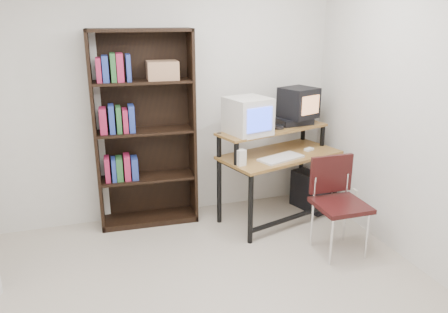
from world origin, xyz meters
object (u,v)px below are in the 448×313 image
object	(u,v)px
computer_desk	(278,157)
pc_tower	(310,191)
school_chair	(337,195)
bookshelf	(144,129)
crt_monitor	(248,116)
crt_tv	(299,103)

from	to	relation	value
computer_desk	pc_tower	distance (m)	0.67
pc_tower	school_chair	xyz separation A→B (m)	(-0.23, -0.87, 0.34)
computer_desk	bookshelf	world-z (taller)	bookshelf
crt_monitor	school_chair	xyz separation A→B (m)	(0.58, -0.79, -0.61)
pc_tower	bookshelf	distance (m)	1.98
school_chair	bookshelf	distance (m)	2.00
computer_desk	crt_tv	world-z (taller)	crt_tv
crt_tv	bookshelf	xyz separation A→B (m)	(-1.65, 0.16, -0.20)
computer_desk	pc_tower	size ratio (longest dim) A/B	3.04
bookshelf	school_chair	bearing A→B (deg)	-33.09
computer_desk	school_chair	bearing A→B (deg)	-89.32
crt_monitor	bookshelf	world-z (taller)	bookshelf
pc_tower	bookshelf	xyz separation A→B (m)	(-1.79, 0.28, 0.81)
computer_desk	crt_tv	xyz separation A→B (m)	(0.32, 0.21, 0.52)
pc_tower	computer_desk	bearing A→B (deg)	173.61
computer_desk	school_chair	size ratio (longest dim) A/B	1.54
crt_monitor	pc_tower	xyz separation A→B (m)	(0.81, 0.08, -0.94)
pc_tower	crt_tv	bearing A→B (deg)	121.89
crt_monitor	crt_tv	size ratio (longest dim) A/B	1.09
pc_tower	school_chair	distance (m)	0.96
pc_tower	school_chair	world-z (taller)	school_chair
school_chair	bookshelf	xyz separation A→B (m)	(-1.56, 1.15, 0.47)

